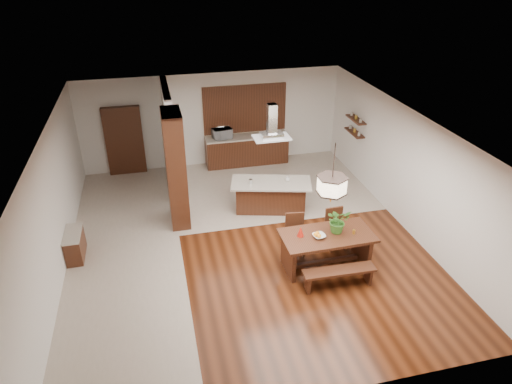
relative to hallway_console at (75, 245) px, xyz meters
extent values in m
plane|color=#37170A|center=(3.81, -0.20, -0.32)|extent=(9.00, 9.00, 0.00)
cube|color=white|center=(3.81, -0.20, 2.58)|extent=(8.00, 9.00, 0.04)
cube|color=silver|center=(3.81, 4.30, 1.14)|extent=(8.00, 0.04, 2.90)
cube|color=silver|center=(3.81, -4.70, 1.14)|extent=(8.00, 0.04, 2.90)
cube|color=silver|center=(-0.19, -0.20, 1.14)|extent=(0.04, 9.00, 2.90)
cube|color=silver|center=(7.81, -0.20, 1.14)|extent=(0.04, 9.00, 2.90)
cube|color=#BAAB9B|center=(1.06, -0.20, -0.31)|extent=(2.50, 9.00, 0.01)
cube|color=#BAAB9B|center=(5.06, 2.30, -0.31)|extent=(5.50, 4.00, 0.01)
cube|color=#442311|center=(3.81, -0.20, 2.57)|extent=(8.00, 9.00, 0.02)
cube|color=black|center=(2.41, 1.00, 1.14)|extent=(0.45, 1.00, 2.90)
cube|color=silver|center=(2.41, 3.10, 1.14)|extent=(0.18, 2.40, 2.90)
cube|color=black|center=(0.00, 0.00, 0.00)|extent=(0.37, 0.88, 0.63)
cube|color=black|center=(1.11, 4.20, 0.74)|extent=(1.10, 0.20, 2.10)
cube|color=black|center=(4.81, 4.00, 0.13)|extent=(2.60, 0.60, 0.90)
cube|color=#B7AEA0|center=(4.81, 4.00, 0.61)|extent=(2.60, 0.62, 0.05)
cube|color=#915A2B|center=(4.81, 4.26, 1.44)|extent=(2.60, 0.08, 1.50)
cube|color=black|center=(7.68, 2.40, 1.08)|extent=(0.26, 0.90, 0.04)
cube|color=black|center=(7.68, 2.40, 1.49)|extent=(0.26, 0.90, 0.04)
cube|color=black|center=(5.33, -1.61, 0.47)|extent=(1.98, 1.01, 0.07)
cube|color=black|center=(4.48, -1.62, 0.06)|extent=(0.10, 0.79, 0.75)
cube|color=black|center=(6.18, -1.59, 0.06)|extent=(0.10, 0.79, 0.75)
imported|color=#386F25|center=(5.56, -1.55, 0.78)|extent=(0.56, 0.51, 0.55)
imported|color=#BAB2A3|center=(5.12, -1.67, 0.54)|extent=(0.30, 0.30, 0.06)
cone|color=#B3190C|center=(4.75, -1.53, 0.62)|extent=(0.16, 0.16, 0.23)
cylinder|color=gold|center=(5.88, -1.71, 0.55)|extent=(0.08, 0.08, 0.09)
cube|color=black|center=(4.79, 1.00, 0.08)|extent=(1.89, 1.10, 0.80)
cube|color=#B7AEA0|center=(4.79, 0.95, 0.51)|extent=(2.20, 1.38, 0.04)
imported|color=silver|center=(5.21, 0.92, 0.58)|extent=(0.16, 0.16, 0.10)
imported|color=#ACAEB3|center=(4.03, 3.98, 0.79)|extent=(0.64, 0.50, 0.32)
camera|label=1|loc=(1.99, -9.08, 5.88)|focal=32.00mm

